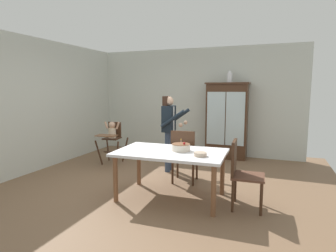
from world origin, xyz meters
TOP-DOWN VIEW (x-y plane):
  - ground_plane at (0.00, 0.00)m, footprint 6.24×6.24m
  - wall_back at (0.00, 2.63)m, footprint 5.32×0.06m
  - wall_left at (-2.63, 0.00)m, footprint 0.06×5.32m
  - china_cabinet at (0.86, 2.37)m, footprint 1.01×0.48m
  - ceramic_vase at (0.89, 2.37)m, footprint 0.13×0.13m
  - high_chair_with_toddler at (-1.47, 0.94)m, footprint 0.64×0.73m
  - adult_person at (-0.06, 0.85)m, footprint 0.52×0.50m
  - dining_table at (0.48, -0.50)m, footprint 1.67×1.04m
  - birthday_cake at (0.61, -0.42)m, footprint 0.28×0.28m
  - serving_bowl at (0.97, -0.65)m, footprint 0.18×0.18m
  - dining_chair_far_side at (0.46, 0.22)m, footprint 0.48×0.48m
  - dining_chair_right_end at (1.51, -0.46)m, footprint 0.46×0.46m

SIDE VIEW (x-z plane):
  - ground_plane at x=0.00m, z-range 0.00..0.00m
  - dining_chair_far_side at x=0.46m, z-range 0.08..1.04m
  - dining_chair_right_end at x=1.51m, z-range 0.08..1.04m
  - high_chair_with_toddler at x=-1.47m, z-range 0.18..1.13m
  - dining_table at x=0.48m, z-range 0.29..1.03m
  - serving_bowl at x=0.97m, z-range 0.74..0.79m
  - birthday_cake at x=0.61m, z-range 0.70..0.89m
  - china_cabinet at x=0.86m, z-range 0.01..1.83m
  - adult_person at x=-0.06m, z-range 0.20..1.73m
  - wall_back at x=0.00m, z-range 0.00..2.70m
  - wall_left at x=-2.63m, z-range 0.00..2.70m
  - ceramic_vase at x=0.89m, z-range 1.81..2.08m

